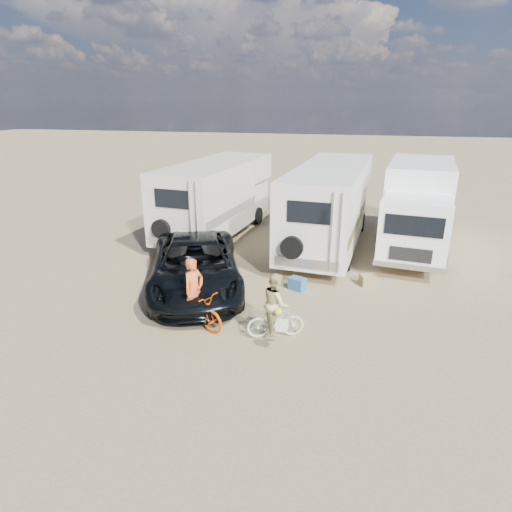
% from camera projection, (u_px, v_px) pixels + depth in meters
% --- Properties ---
extents(ground, '(140.00, 140.00, 0.00)m').
position_uv_depth(ground, '(309.00, 320.00, 12.49)').
color(ground, '#968159').
rests_on(ground, ground).
extents(rv_main, '(3.30, 9.07, 3.41)m').
position_uv_depth(rv_main, '(329.00, 207.00, 18.28)').
color(rv_main, white).
rests_on(rv_main, ground).
extents(rv_left, '(3.47, 7.93, 3.33)m').
position_uv_depth(rv_left, '(216.00, 199.00, 19.84)').
color(rv_left, white).
rests_on(rv_left, ground).
extents(box_truck, '(3.46, 7.67, 3.53)m').
position_uv_depth(box_truck, '(417.00, 209.00, 17.73)').
color(box_truck, white).
rests_on(box_truck, ground).
extents(dark_suv, '(4.83, 6.70, 1.69)m').
position_uv_depth(dark_suv, '(195.00, 265.00, 14.24)').
color(dark_suv, black).
rests_on(dark_suv, ground).
extents(bike_man, '(2.12, 1.47, 1.06)m').
position_uv_depth(bike_man, '(195.00, 308.00, 12.02)').
color(bike_man, '#C03700').
rests_on(bike_man, ground).
extents(bike_woman, '(1.59, 0.96, 0.92)m').
position_uv_depth(bike_woman, '(275.00, 321.00, 11.46)').
color(bike_woman, '#B5BA9E').
rests_on(bike_woman, ground).
extents(rider_man, '(0.67, 0.78, 1.81)m').
position_uv_depth(rider_man, '(194.00, 296.00, 11.89)').
color(rider_man, '#DA5725').
rests_on(rider_man, ground).
extents(rider_woman, '(0.87, 0.97, 1.64)m').
position_uv_depth(rider_woman, '(276.00, 309.00, 11.34)').
color(rider_woman, '#C9BF7B').
rests_on(rider_woman, ground).
extents(cooler, '(0.62, 0.55, 0.41)m').
position_uv_depth(cooler, '(297.00, 284.00, 14.43)').
color(cooler, '#2C578A').
rests_on(cooler, ground).
extents(crate, '(0.57, 0.57, 0.35)m').
position_uv_depth(crate, '(367.00, 280.00, 14.79)').
color(crate, olive).
rests_on(crate, ground).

